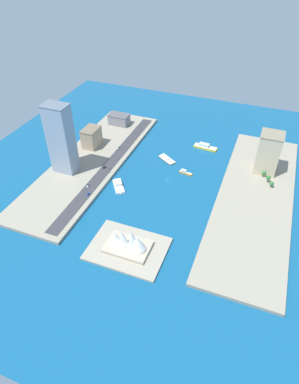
% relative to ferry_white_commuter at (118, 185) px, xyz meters
% --- Properties ---
extents(ground_plane, '(440.00, 440.00, 0.00)m').
position_rel_ferry_white_commuter_xyz_m(ground_plane, '(-42.56, -29.77, -1.95)').
color(ground_plane, '#145684').
extents(quay_west, '(70.00, 240.00, 3.13)m').
position_rel_ferry_white_commuter_xyz_m(quay_west, '(-133.03, -29.77, -0.39)').
color(quay_west, '#9E937F').
rests_on(quay_west, ground_plane).
extents(quay_east, '(70.00, 240.00, 3.13)m').
position_rel_ferry_white_commuter_xyz_m(quay_east, '(47.91, -29.77, -0.39)').
color(quay_east, '#9E937F').
rests_on(quay_east, ground_plane).
extents(peninsula_point, '(63.12, 47.44, 2.00)m').
position_rel_ferry_white_commuter_xyz_m(peninsula_point, '(-43.05, 73.09, -0.95)').
color(peninsula_point, '#A89E89').
rests_on(peninsula_point, ground_plane).
extents(road_strip, '(12.86, 228.00, 0.15)m').
position_rel_ferry_white_commuter_xyz_m(road_strip, '(24.24, -29.77, 1.25)').
color(road_strip, '#38383D').
rests_on(road_strip, quay_east).
extents(ferry_white_commuter, '(20.59, 23.76, 5.33)m').
position_rel_ferry_white_commuter_xyz_m(ferry_white_commuter, '(0.00, 0.00, 0.00)').
color(ferry_white_commuter, silver).
rests_on(ferry_white_commuter, ground_plane).
extents(barge_flat_brown, '(23.72, 19.94, 2.65)m').
position_rel_ferry_white_commuter_xyz_m(barge_flat_brown, '(-29.40, -66.07, -0.97)').
color(barge_flat_brown, brown).
rests_on(barge_flat_brown, ground_plane).
extents(water_taxi_orange, '(16.03, 5.46, 4.48)m').
position_rel_ferry_white_commuter_xyz_m(water_taxi_orange, '(-57.46, -47.06, -0.35)').
color(water_taxi_orange, orange).
rests_on(water_taxi_orange, ground_plane).
extents(ferry_yellow_fast, '(29.48, 10.51, 5.97)m').
position_rel_ferry_white_commuter_xyz_m(ferry_yellow_fast, '(-64.91, -105.69, 0.12)').
color(ferry_yellow_fast, yellow).
rests_on(ferry_yellow_fast, ground_plane).
extents(tower_tall_glass, '(25.20, 17.80, 74.34)m').
position_rel_ferry_white_commuter_xyz_m(tower_tall_glass, '(63.60, -4.15, 38.38)').
color(tower_tall_glass, '#8C9EB2').
rests_on(tower_tall_glass, quay_east).
extents(warehouse_low_gray, '(26.36, 17.02, 13.38)m').
position_rel_ferry_white_commuter_xyz_m(warehouse_low_gray, '(54.97, -119.42, 7.90)').
color(warehouse_low_gray, gray).
rests_on(warehouse_low_gray, quay_east).
extents(office_block_beige, '(23.17, 22.89, 44.15)m').
position_rel_ferry_white_commuter_xyz_m(office_block_beige, '(-135.71, -79.35, 23.28)').
color(office_block_beige, '#C6B793').
rests_on(office_block_beige, quay_west).
extents(apartment_midrise_tan, '(16.75, 24.26, 22.72)m').
position_rel_ferry_white_commuter_xyz_m(apartment_midrise_tan, '(61.37, -57.59, 12.57)').
color(apartment_midrise_tan, tan).
rests_on(apartment_midrise_tan, quay_east).
extents(sedan_silver, '(2.05, 4.51, 1.52)m').
position_rel_ferry_white_commuter_xyz_m(sedan_silver, '(29.18, -63.27, 2.07)').
color(sedan_silver, black).
rests_on(sedan_silver, road_strip).
extents(hatchback_blue, '(2.02, 4.59, 1.61)m').
position_rel_ferry_white_commuter_xyz_m(hatchback_blue, '(20.63, 25.34, 2.11)').
color(hatchback_blue, black).
rests_on(hatchback_blue, road_strip).
extents(suv_black, '(2.05, 4.23, 1.68)m').
position_rel_ferry_white_commuter_xyz_m(suv_black, '(26.95, -21.59, 2.14)').
color(suv_black, black).
rests_on(suv_black, road_strip).
extents(van_white, '(1.99, 4.41, 1.67)m').
position_rel_ferry_white_commuter_xyz_m(van_white, '(27.25, 13.53, 2.14)').
color(van_white, black).
rests_on(van_white, road_strip).
extents(traffic_light_waterfront, '(0.36, 0.36, 6.50)m').
position_rel_ferry_white_commuter_xyz_m(traffic_light_waterfront, '(16.73, -14.40, 5.52)').
color(traffic_light_waterfront, black).
rests_on(traffic_light_waterfront, quay_east).
extents(opera_landmark, '(37.08, 24.92, 22.53)m').
position_rel_ferry_white_commuter_xyz_m(opera_landmark, '(-44.00, 73.09, 7.67)').
color(opera_landmark, '#BCAD93').
rests_on(opera_landmark, peninsula_point).
extents(park_tree_cluster, '(13.61, 20.29, 8.03)m').
position_rel_ferry_white_commuter_xyz_m(park_tree_cluster, '(-141.09, -59.47, 6.13)').
color(park_tree_cluster, brown).
rests_on(park_tree_cluster, quay_west).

